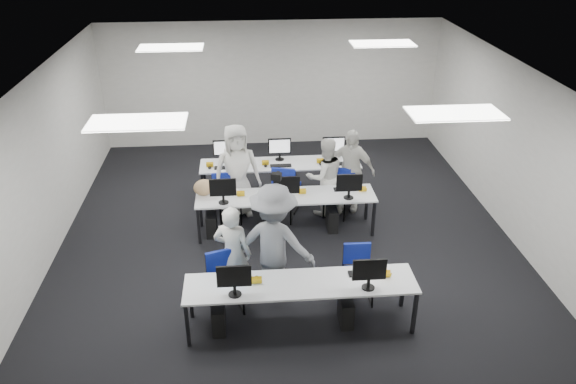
{
  "coord_description": "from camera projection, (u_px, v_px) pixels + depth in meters",
  "views": [
    {
      "loc": [
        -0.69,
        -8.63,
        5.38
      ],
      "look_at": [
        0.01,
        -0.19,
        1.0
      ],
      "focal_mm": 35.0,
      "sensor_mm": 36.0,
      "label": 1
    }
  ],
  "objects": [
    {
      "name": "room",
      "position": [
        287.0,
        161.0,
        9.47
      ],
      "size": [
        9.0,
        9.02,
        3.0
      ],
      "color": "black",
      "rests_on": "ground"
    },
    {
      "name": "ceiling_panels",
      "position": [
        287.0,
        74.0,
        8.79
      ],
      "size": [
        5.2,
        4.6,
        0.02
      ],
      "color": "white",
      "rests_on": "room"
    },
    {
      "name": "desk_front",
      "position": [
        301.0,
        286.0,
        7.72
      ],
      "size": [
        3.2,
        0.7,
        0.73
      ],
      "color": "white",
      "rests_on": "ground"
    },
    {
      "name": "desk_mid",
      "position": [
        286.0,
        198.0,
        10.02
      ],
      "size": [
        3.2,
        0.7,
        0.73
      ],
      "color": "white",
      "rests_on": "ground"
    },
    {
      "name": "desk_back",
      "position": [
        280.0,
        166.0,
        11.26
      ],
      "size": [
        3.2,
        0.7,
        0.73
      ],
      "color": "white",
      "rests_on": "ground"
    },
    {
      "name": "equipment_front",
      "position": [
        287.0,
        306.0,
        7.84
      ],
      "size": [
        2.51,
        0.41,
        1.19
      ],
      "color": "#0D69B5",
      "rests_on": "desk_front"
    },
    {
      "name": "equipment_mid",
      "position": [
        275.0,
        215.0,
        10.14
      ],
      "size": [
        2.91,
        0.41,
        1.19
      ],
      "color": "white",
      "rests_on": "desk_mid"
    },
    {
      "name": "equipment_back",
      "position": [
        290.0,
        179.0,
        11.44
      ],
      "size": [
        2.91,
        0.41,
        1.19
      ],
      "color": "white",
      "rests_on": "desk_back"
    },
    {
      "name": "chair_0",
      "position": [
        225.0,
        293.0,
        8.23
      ],
      "size": [
        0.57,
        0.6,
        0.9
      ],
      "rotation": [
        0.0,
        0.0,
        0.32
      ],
      "color": "navy",
      "rests_on": "ground"
    },
    {
      "name": "chair_1",
      "position": [
        357.0,
        283.0,
        8.44
      ],
      "size": [
        0.44,
        0.48,
        0.88
      ],
      "rotation": [
        0.0,
        0.0,
        -0.02
      ],
      "color": "navy",
      "rests_on": "ground"
    },
    {
      "name": "chair_2",
      "position": [
        231.0,
        207.0,
        10.59
      ],
      "size": [
        0.42,
        0.46,
        0.85
      ],
      "rotation": [
        0.0,
        0.0,
        -0.02
      ],
      "color": "navy",
      "rests_on": "ground"
    },
    {
      "name": "chair_3",
      "position": [
        282.0,
        204.0,
        10.63
      ],
      "size": [
        0.56,
        0.59,
        0.94
      ],
      "rotation": [
        0.0,
        0.0,
        -0.23
      ],
      "color": "navy",
      "rests_on": "ground"
    },
    {
      "name": "chair_4",
      "position": [
        337.0,
        201.0,
        10.76
      ],
      "size": [
        0.59,
        0.61,
        0.9
      ],
      "rotation": [
        0.0,
        0.0,
        -0.38
      ],
      "color": "navy",
      "rests_on": "ground"
    },
    {
      "name": "chair_5",
      "position": [
        224.0,
        197.0,
        10.92
      ],
      "size": [
        0.46,
        0.5,
        0.89
      ],
      "rotation": [
        0.0,
        0.0,
        0.06
      ],
      "color": "navy",
      "rests_on": "ground"
    },
    {
      "name": "chair_6",
      "position": [
        287.0,
        195.0,
        10.98
      ],
      "size": [
        0.59,
        0.62,
        0.92
      ],
      "rotation": [
        0.0,
        0.0,
        -0.35
      ],
      "color": "navy",
      "rests_on": "ground"
    },
    {
      "name": "chair_7",
      "position": [
        344.0,
        195.0,
        11.03
      ],
      "size": [
        0.47,
        0.5,
        0.84
      ],
      "rotation": [
        0.0,
        0.0,
        -0.15
      ],
      "color": "navy",
      "rests_on": "ground"
    },
    {
      "name": "handbag",
      "position": [
        204.0,
        187.0,
        9.95
      ],
      "size": [
        0.41,
        0.31,
        0.3
      ],
      "primitive_type": "ellipsoid",
      "rotation": [
        0.0,
        0.0,
        0.24
      ],
      "color": "#A78556",
      "rests_on": "desk_mid"
    },
    {
      "name": "student_0",
      "position": [
        233.0,
        253.0,
        8.27
      ],
      "size": [
        0.65,
        0.52,
        1.56
      ],
      "primitive_type": "imported",
      "rotation": [
        0.0,
        0.0,
        2.85
      ],
      "color": "white",
      "rests_on": "ground"
    },
    {
      "name": "student_1",
      "position": [
        325.0,
        177.0,
        10.6
      ],
      "size": [
        0.86,
        0.73,
        1.54
      ],
      "primitive_type": "imported",
      "rotation": [
        0.0,
        0.0,
        3.36
      ],
      "color": "white",
      "rests_on": "ground"
    },
    {
      "name": "student_2",
      "position": [
        237.0,
        171.0,
        10.52
      ],
      "size": [
        0.99,
        0.76,
        1.81
      ],
      "primitive_type": "imported",
      "rotation": [
        0.0,
        0.0,
        0.23
      ],
      "color": "white",
      "rests_on": "ground"
    },
    {
      "name": "student_3",
      "position": [
        350.0,
        170.0,
        10.75
      ],
      "size": [
        1.04,
        0.76,
        1.64
      ],
      "primitive_type": "imported",
      "rotation": [
        0.0,
        0.0,
        -0.42
      ],
      "color": "white",
      "rests_on": "ground"
    },
    {
      "name": "photographer",
      "position": [
        274.0,
        244.0,
        8.2
      ],
      "size": [
        1.37,
        1.04,
        1.89
      ],
      "primitive_type": "imported",
      "rotation": [
        0.0,
        0.0,
        2.83
      ],
      "color": "gray",
      "rests_on": "ground"
    },
    {
      "name": "dslr_camera",
      "position": [
        276.0,
        177.0,
        7.89
      ],
      "size": [
        0.19,
        0.21,
        0.1
      ],
      "primitive_type": "cube",
      "rotation": [
        0.0,
        0.0,
        2.83
      ],
      "color": "black",
      "rests_on": "photographer"
    }
  ]
}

